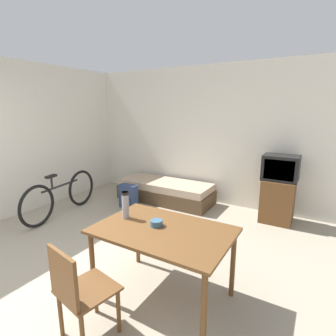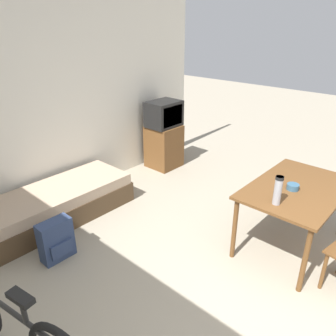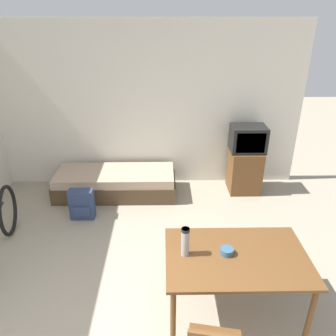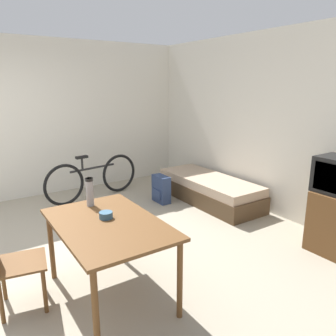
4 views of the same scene
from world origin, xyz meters
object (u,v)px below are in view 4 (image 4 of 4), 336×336
Objects in this scene: daybed at (209,189)px; backpack at (161,189)px; wooden_chair at (8,259)px; dining_table at (108,230)px; bicycle at (93,178)px; thermos_flask at (90,191)px; mate_bowl at (106,215)px.

daybed is 4.31× the size of backpack.
daybed is at bearing 109.64° from wooden_chair.
dining_table is 2.87× the size of backpack.
bicycle is at bearing -133.52° from backpack.
thermos_flask reaches higher than wooden_chair.
dining_table is 2.59m from backpack.
mate_bowl is (-0.09, 0.02, 0.11)m from dining_table.
mate_bowl reaches higher than dining_table.
dining_table is at bearing 68.78° from wooden_chair.
bicycle is (-2.69, 0.88, -0.31)m from dining_table.
thermos_flask reaches higher than bicycle.
wooden_chair is 0.93m from thermos_flask.
backpack is at bearing 135.91° from mate_bowl.
wooden_chair is 2.91m from bicycle.
wooden_chair is (-0.31, -0.79, -0.18)m from dining_table.
thermos_flask is at bearing 101.80° from wooden_chair.
daybed is at bearing 51.91° from bicycle.
wooden_chair is at bearing -111.22° from dining_table.
backpack is (-1.78, 1.72, -0.55)m from mate_bowl.
mate_bowl is (2.60, -0.86, 0.42)m from bicycle.
daybed is at bearing 120.88° from dining_table.
bicycle reaches higher than daybed.
wooden_chair is (1.16, -3.24, 0.28)m from daybed.
wooden_chair is 1.87× the size of backpack.
wooden_chair reaches higher than mate_bowl.
mate_bowl reaches higher than bicycle.
bicycle is 1.20m from backpack.
thermos_flask is 0.41m from mate_bowl.
thermos_flask is at bearing 177.17° from dining_table.
thermos_flask is at bearing -179.86° from mate_bowl.
thermos_flask is 0.63× the size of backpack.
wooden_chair is at bearing -70.36° from daybed.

